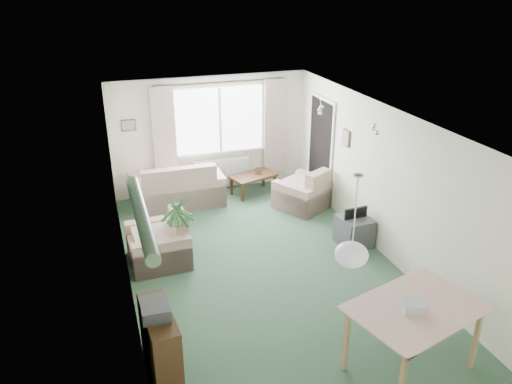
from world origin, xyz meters
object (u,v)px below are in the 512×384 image
object	(u,v)px
armchair_left	(158,238)
dining_table	(411,339)
coffee_table	(253,184)
houseplant	(179,231)
pet_bed	(302,204)
sofa	(177,183)
tv_cube	(354,231)
bookshelf	(161,353)
armchair_corner	(303,187)

from	to	relation	value
armchair_left	dining_table	bearing A→B (deg)	33.95
coffee_table	houseplant	xyz separation A→B (m)	(-1.95, -2.29, 0.40)
houseplant	pet_bed	world-z (taller)	houseplant
armchair_left	pet_bed	world-z (taller)	armchair_left
sofa	pet_bed	distance (m)	2.49
houseplant	tv_cube	world-z (taller)	houseplant
bookshelf	tv_cube	xyz separation A→B (m)	(3.54, 2.24, -0.27)
armchair_corner	tv_cube	world-z (taller)	armchair_corner
armchair_left	coffee_table	distance (m)	3.08
coffee_table	pet_bed	bearing A→B (deg)	-52.98
armchair_left	bookshelf	world-z (taller)	bookshelf
houseplant	tv_cube	xyz separation A→B (m)	(2.89, -0.27, -0.36)
armchair_corner	coffee_table	distance (m)	1.19
tv_cube	armchair_corner	bearing A→B (deg)	94.11
armchair_left	dining_table	xyz separation A→B (m)	(2.39, -3.26, 0.00)
armchair_corner	coffee_table	xyz separation A→B (m)	(-0.72, 0.92, -0.20)
sofa	armchair_left	bearing A→B (deg)	72.43
sofa	armchair_corner	world-z (taller)	sofa
houseplant	dining_table	distance (m)	3.71
armchair_left	tv_cube	size ratio (longest dim) A/B	1.73
sofa	tv_cube	size ratio (longest dim) A/B	3.28
armchair_corner	armchair_left	world-z (taller)	armchair_left
tv_cube	houseplant	bearing A→B (deg)	170.86
bookshelf	armchair_corner	bearing A→B (deg)	45.30
coffee_table	sofa	bearing A→B (deg)	180.00
armchair_corner	tv_cube	xyz separation A→B (m)	(0.22, -1.64, -0.16)
armchair_left	tv_cube	world-z (taller)	armchair_left
armchair_corner	bookshelf	bearing A→B (deg)	19.67
bookshelf	dining_table	xyz separation A→B (m)	(2.73, -0.55, -0.10)
armchair_corner	houseplant	bearing A→B (deg)	-2.75
dining_table	tv_cube	xyz separation A→B (m)	(0.81, 2.79, -0.17)
armchair_corner	dining_table	distance (m)	4.46
bookshelf	houseplant	distance (m)	2.60
coffee_table	bookshelf	distance (m)	5.47
armchair_left	houseplant	size ratio (longest dim) A/B	0.78
tv_cube	pet_bed	size ratio (longest dim) A/B	0.95
houseplant	tv_cube	bearing A→B (deg)	-5.43
sofa	bookshelf	world-z (taller)	bookshelf
sofa	armchair_left	world-z (taller)	sofa
bookshelf	sofa	bearing A→B (deg)	73.89
houseplant	tv_cube	distance (m)	2.93
sofa	tv_cube	bearing A→B (deg)	134.91
coffee_table	dining_table	world-z (taller)	dining_table
sofa	bookshelf	bearing A→B (deg)	78.41
armchair_left	bookshelf	xyz separation A→B (m)	(-0.34, -2.72, 0.10)
sofa	armchair_corner	size ratio (longest dim) A/B	1.94
bookshelf	pet_bed	xyz separation A→B (m)	(3.29, 3.88, -0.46)
dining_table	tv_cube	size ratio (longest dim) A/B	2.49
armchair_corner	pet_bed	distance (m)	0.35
houseplant	dining_table	world-z (taller)	houseplant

